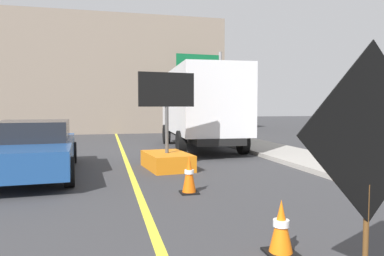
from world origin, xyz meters
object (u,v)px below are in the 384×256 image
Objects in this scene: arrow_board_trailer at (167,152)px; traffic_cone_near_sign at (281,227)px; highway_guide_sign at (208,78)px; traffic_cone_mid_lane at (189,175)px; pickup_car at (33,148)px; box_truck at (202,106)px; roadwork_sign at (369,138)px.

arrow_board_trailer is 6.10m from traffic_cone_near_sign.
highway_guide_sign is 6.47× the size of traffic_cone_mid_lane.
pickup_car is 13.36m from highway_guide_sign.
box_truck is 7.67m from traffic_cone_mid_lane.
arrow_board_trailer reaches higher than traffic_cone_near_sign.
highway_guide_sign is at bearing 68.10° from arrow_board_trailer.
traffic_cone_mid_lane reaches higher than traffic_cone_near_sign.
pickup_car is at bearing -179.11° from arrow_board_trailer.
traffic_cone_mid_lane is at bearing -39.81° from pickup_car.
highway_guide_sign is at bearing 71.78° from box_truck.
traffic_cone_near_sign is (-0.28, 1.07, -1.15)m from roadwork_sign.
arrow_board_trailer is (-0.62, 7.16, -0.99)m from roadwork_sign.
box_truck reaches higher than traffic_cone_near_sign.
box_truck is (1.55, 11.44, 0.30)m from roadwork_sign.
roadwork_sign is 0.35× the size of box_truck.
traffic_cone_near_sign is 0.85× the size of traffic_cone_mid_lane.
traffic_cone_near_sign is at bearing -83.16° from traffic_cone_mid_lane.
arrow_board_trailer is 3.49× the size of traffic_cone_mid_lane.
traffic_cone_near_sign is at bearing -103.17° from highway_guide_sign.
arrow_board_trailer is 4.98m from box_truck.
traffic_cone_near_sign is (3.82, -6.03, -0.38)m from pickup_car.
box_truck is 10.15× the size of traffic_cone_near_sign.
arrow_board_trailer is 3.49m from pickup_car.
arrow_board_trailer is 2.93m from traffic_cone_mid_lane.
traffic_cone_mid_lane is (-0.04, -2.93, -0.10)m from arrow_board_trailer.
pickup_car is 8.07× the size of traffic_cone_near_sign.
box_truck is 1.26× the size of pickup_car.
box_truck is at bearing 63.09° from arrow_board_trailer.
pickup_car is at bearing -126.12° from highway_guide_sign.
highway_guide_sign is 7.64× the size of traffic_cone_near_sign.
arrow_board_trailer is 11.71m from highway_guide_sign.
arrow_board_trailer is 4.12× the size of traffic_cone_near_sign.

